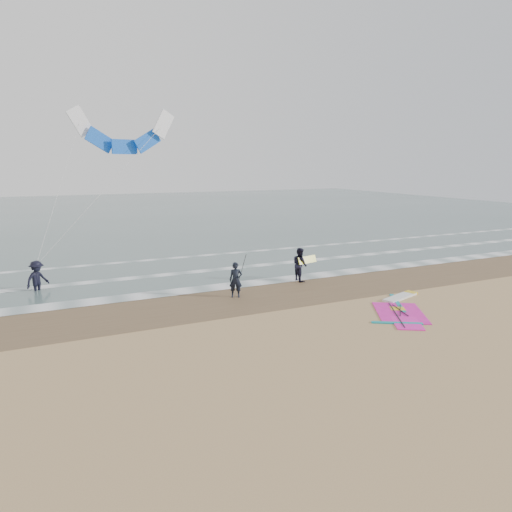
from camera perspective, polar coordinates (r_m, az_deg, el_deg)
name	(u,v)px	position (r m, az deg, el deg)	size (l,w,h in m)	color
ground	(348,333)	(17.89, 11.45, -9.42)	(120.00, 120.00, 0.00)	tan
sea_water	(131,213)	(62.54, -15.40, 5.24)	(120.00, 80.00, 0.02)	#47605E
wet_sand_band	(276,293)	(22.73, 2.53, -4.65)	(120.00, 5.00, 0.01)	brown
foam_waterline	(241,273)	(26.62, -1.84, -2.20)	(120.00, 9.15, 0.02)	white
windsurf_rig	(401,308)	(21.30, 17.68, -6.23)	(4.75, 4.50, 0.11)	white
person_standing	(236,280)	(21.85, -2.55, -3.01)	(0.62, 0.41, 1.71)	black
person_walking	(300,264)	(24.96, 5.50, -1.06)	(0.90, 0.70, 1.84)	black
person_wading	(37,273)	(25.32, -25.73, -1.89)	(1.24, 0.71, 1.92)	black
held_pole	(241,271)	(21.86, -1.83, -1.92)	(0.17, 0.86, 1.82)	black
carried_kiteboard	(307,260)	(25.03, 6.42, -0.47)	(1.30, 0.51, 0.39)	yellow
surf_kite	(124,135)	(29.04, -16.22, 14.32)	(8.41, 4.22, 8.28)	white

